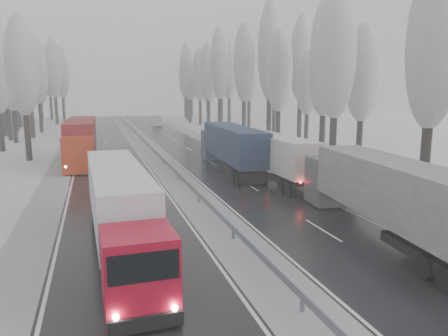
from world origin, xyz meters
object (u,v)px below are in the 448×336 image
truck_blue_box (230,145)px  truck_cream_box (269,153)px  truck_red_red (81,138)px  box_truck_distant (157,120)px  truck_red_white (120,204)px  truck_grey_tarp (384,192)px

truck_blue_box → truck_cream_box: size_ratio=1.10×
truck_blue_box → truck_red_red: truck_red_red is taller
box_truck_distant → truck_red_white: truck_red_white is taller
truck_grey_tarp → box_truck_distant: size_ratio=2.40×
truck_cream_box → truck_red_white: 19.65m
box_truck_distant → truck_red_white: bearing=-91.3°
truck_blue_box → truck_red_red: size_ratio=0.96×
box_truck_distant → truck_red_red: truck_red_red is taller
truck_grey_tarp → truck_red_white: size_ratio=1.07×
truck_grey_tarp → truck_cream_box: (0.08, 16.11, -0.15)m
truck_grey_tarp → truck_blue_box: truck_blue_box is taller
truck_red_white → truck_grey_tarp: bearing=-9.9°
truck_grey_tarp → truck_red_red: truck_red_red is taller
truck_blue_box → box_truck_distant: truck_blue_box is taller
truck_blue_box → truck_cream_box: bearing=-65.6°
truck_cream_box → truck_grey_tarp: bearing=-91.7°
truck_blue_box → truck_red_red: (-14.02, 9.24, 0.12)m
truck_blue_box → truck_red_white: truck_blue_box is taller
truck_blue_box → truck_red_white: size_ratio=1.10×
box_truck_distant → truck_blue_box: bearing=-82.9°
truck_red_white → truck_blue_box: bearing=56.9°
truck_cream_box → truck_red_red: truck_red_red is taller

